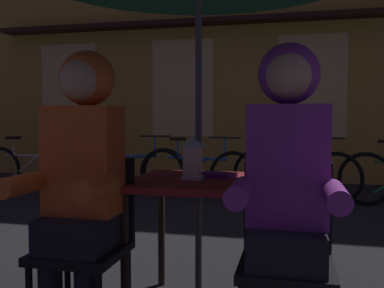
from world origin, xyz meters
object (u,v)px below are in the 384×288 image
person_right_hooded (287,171)px  chair_left (88,236)px  book (216,175)px  bicycle_third (197,173)px  bicycle_nearest (31,169)px  cafe_table (198,197)px  person_left_hooded (81,166)px  chair_right (287,250)px  bicycle_second (127,170)px  bicycle_fourth (295,174)px  lantern (193,157)px

person_right_hooded → chair_left: bearing=176.6°
person_right_hooded → book: size_ratio=7.00×
bicycle_third → bicycle_nearest: bearing=-177.1°
cafe_table → person_left_hooded: person_left_hooded is taller
bicycle_nearest → chair_right: bearing=-44.1°
chair_left → bicycle_third: chair_left is taller
cafe_table → bicycle_second: bearing=117.6°
person_right_hooded → bicycle_third: person_right_hooded is taller
cafe_table → bicycle_fourth: (0.54, 3.41, -0.29)m
chair_right → bicycle_third: chair_right is taller
bicycle_nearest → bicycle_third: same height
person_left_hooded → bicycle_second: bearing=108.6°
lantern → bicycle_second: bearing=117.1°
bicycle_second → chair_left: bearing=-71.1°
bicycle_fourth → book: bearing=-97.8°
lantern → chair_right: size_ratio=0.27×
person_left_hooded → book: bearing=42.7°
person_right_hooded → bicycle_fourth: (0.06, 3.84, -0.50)m
cafe_table → lantern: (-0.03, -0.03, 0.22)m
person_left_hooded → bicycle_second: 3.99m
bicycle_second → bicycle_fourth: (2.28, 0.08, 0.00)m
cafe_table → bicycle_fourth: size_ratio=0.45×
person_left_hooded → bicycle_third: 3.70m
chair_right → bicycle_second: size_ratio=0.53×
bicycle_nearest → bicycle_third: 2.39m
chair_left → bicycle_fourth: 3.92m
person_left_hooded → bicycle_fourth: 4.00m
cafe_table → bicycle_nearest: (-3.11, 3.11, -0.29)m
cafe_table → person_left_hooded: 0.67m
person_left_hooded → person_right_hooded: size_ratio=1.00×
book → chair_right: bearing=-33.4°
person_left_hooded → bicycle_third: (-0.24, 3.66, -0.50)m
lantern → bicycle_fourth: (0.57, 3.44, -0.51)m
bicycle_third → book: (0.81, -3.14, 0.41)m
chair_right → book: (-0.40, 0.46, 0.26)m
cafe_table → book: size_ratio=3.70×
person_left_hooded → chair_left: bearing=90.0°
person_left_hooded → bicycle_second: size_ratio=0.85×
cafe_table → chair_right: size_ratio=0.85×
lantern → person_right_hooded: size_ratio=0.17×
chair_left → bicycle_fourth: bearing=74.9°
chair_right → bicycle_nearest: 5.00m
lantern → person_left_hooded: bearing=-138.5°
bicycle_second → bicycle_fourth: bearing=2.0°
chair_left → book: bearing=39.4°
bicycle_third → bicycle_fourth: size_ratio=1.00×
bicycle_fourth → chair_left: bearing=-105.1°
lantern → person_right_hooded: bearing=-38.3°
lantern → person_right_hooded: person_right_hooded is taller
lantern → bicycle_fourth: lantern is taller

